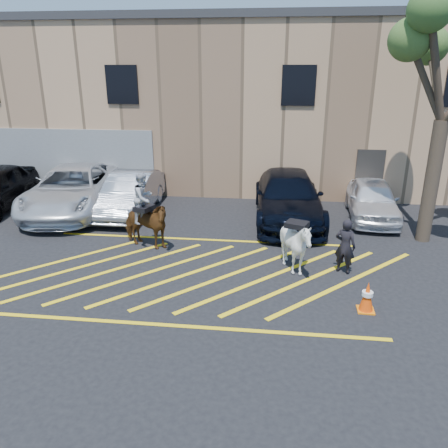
# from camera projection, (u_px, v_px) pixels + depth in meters

# --- Properties ---
(ground) EXTENTS (90.00, 90.00, 0.00)m
(ground) POSITION_uv_depth(u_px,v_px,m) (191.00, 269.00, 12.09)
(ground) COLOR black
(ground) RESTS_ON ground
(car_white_pickup) EXTENTS (3.64, 6.45, 1.70)m
(car_white_pickup) POSITION_uv_depth(u_px,v_px,m) (73.00, 189.00, 16.73)
(car_white_pickup) COLOR silver
(car_white_pickup) RESTS_ON ground
(car_silver_sedan) EXTENTS (1.63, 4.59, 1.51)m
(car_silver_sedan) POSITION_uv_depth(u_px,v_px,m) (131.00, 193.00, 16.57)
(car_silver_sedan) COLOR #999DA7
(car_silver_sedan) RESTS_ON ground
(car_blue_suv) EXTENTS (2.64, 5.86, 1.67)m
(car_blue_suv) POSITION_uv_depth(u_px,v_px,m) (288.00, 197.00, 15.81)
(car_blue_suv) COLOR black
(car_blue_suv) RESTS_ON ground
(car_white_suv) EXTENTS (1.93, 4.25, 1.41)m
(car_white_suv) POSITION_uv_depth(u_px,v_px,m) (372.00, 199.00, 15.96)
(car_white_suv) COLOR white
(car_white_suv) RESTS_ON ground
(handler) EXTENTS (0.66, 0.57, 1.53)m
(handler) POSITION_uv_depth(u_px,v_px,m) (345.00, 246.00, 11.67)
(handler) COLOR black
(handler) RESTS_ON ground
(warehouse) EXTENTS (32.42, 10.20, 7.30)m
(warehouse) POSITION_uv_depth(u_px,v_px,m) (233.00, 101.00, 22.04)
(warehouse) COLOR tan
(warehouse) RESTS_ON ground
(hatching_zone) EXTENTS (12.60, 5.12, 0.01)m
(hatching_zone) POSITION_uv_depth(u_px,v_px,m) (189.00, 274.00, 11.81)
(hatching_zone) COLOR yellow
(hatching_zone) RESTS_ON ground
(mounted_bay) EXTENTS (1.95, 1.37, 2.36)m
(mounted_bay) POSITION_uv_depth(u_px,v_px,m) (145.00, 218.00, 13.24)
(mounted_bay) COLOR #5B3615
(mounted_bay) RESTS_ON ground
(saddled_white) EXTENTS (1.67, 1.76, 1.54)m
(saddled_white) POSITION_uv_depth(u_px,v_px,m) (296.00, 245.00, 11.69)
(saddled_white) COLOR white
(saddled_white) RESTS_ON ground
(traffic_cone) EXTENTS (0.39, 0.39, 0.73)m
(traffic_cone) POSITION_uv_depth(u_px,v_px,m) (367.00, 297.00, 9.92)
(traffic_cone) COLOR orange
(traffic_cone) RESTS_ON ground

